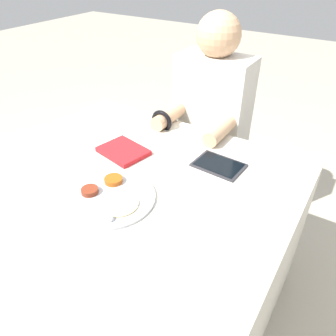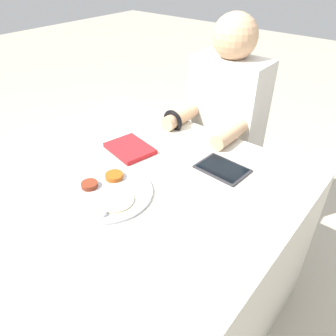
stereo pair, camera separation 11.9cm
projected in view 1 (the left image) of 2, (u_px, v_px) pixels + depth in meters
The scene contains 6 objects.
ground_plane at pixel (145, 288), 1.69m from camera, with size 12.00×12.00×0.00m, color #B2A893.
dining_table at pixel (142, 239), 1.48m from camera, with size 1.20×0.94×0.73m.
thali_tray at pixel (110, 197), 1.14m from camera, with size 0.32×0.32×0.03m.
red_notebook at pixel (123, 151), 1.38m from camera, with size 0.22×0.19×0.02m.
tablet_device at pixel (219, 165), 1.31m from camera, with size 0.20×0.15×0.01m.
person_diner at pixel (209, 139), 1.78m from camera, with size 0.38×0.43×1.23m.
Camera 1 is at (0.66, -0.81, 1.47)m, focal length 35.00 mm.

